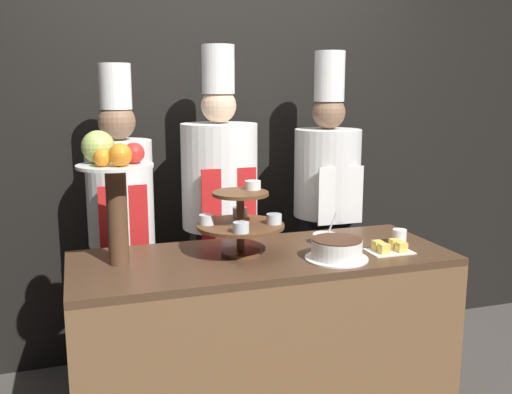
{
  "coord_description": "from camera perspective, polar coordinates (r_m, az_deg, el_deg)",
  "views": [
    {
      "loc": [
        -0.79,
        -2.04,
        1.64
      ],
      "look_at": [
        0.0,
        0.44,
        1.14
      ],
      "focal_mm": 40.0,
      "sensor_mm": 36.0,
      "label": 1
    }
  ],
  "objects": [
    {
      "name": "buffet_counter",
      "position": [
        2.78,
        0.65,
        -14.57
      ],
      "size": [
        1.72,
        0.67,
        0.89
      ],
      "color": "brown",
      "rests_on": "ground_plane"
    },
    {
      "name": "fruit_pedestal",
      "position": [
        2.48,
        -14.17,
        2.16
      ],
      "size": [
        0.32,
        0.32,
        0.57
      ],
      "color": "brown",
      "rests_on": "buffet_counter"
    },
    {
      "name": "cup_white",
      "position": [
        2.87,
        14.14,
        -3.87
      ],
      "size": [
        0.07,
        0.07,
        0.07
      ],
      "color": "white",
      "rests_on": "buffet_counter"
    },
    {
      "name": "chef_center_left",
      "position": [
        3.15,
        -3.63,
        -0.89
      ],
      "size": [
        0.42,
        0.42,
        1.86
      ],
      "color": "#38332D",
      "rests_on": "ground_plane"
    },
    {
      "name": "tiered_stand",
      "position": [
        2.58,
        -1.52,
        -2.27
      ],
      "size": [
        0.4,
        0.4,
        0.33
      ],
      "color": "brown",
      "rests_on": "buffet_counter"
    },
    {
      "name": "serving_bowl_far",
      "position": [
        2.82,
        6.94,
        -4.12
      ],
      "size": [
        0.12,
        0.12,
        0.15
      ],
      "color": "white",
      "rests_on": "buffet_counter"
    },
    {
      "name": "chef_center_right",
      "position": [
        3.37,
        7.08,
        -0.38
      ],
      "size": [
        0.38,
        0.38,
        1.84
      ],
      "color": "black",
      "rests_on": "ground_plane"
    },
    {
      "name": "chef_left",
      "position": [
        3.08,
        -13.31,
        -2.11
      ],
      "size": [
        0.34,
        0.34,
        1.76
      ],
      "color": "#28282D",
      "rests_on": "ground_plane"
    },
    {
      "name": "cake_round",
      "position": [
        2.56,
        8.07,
        -5.22
      ],
      "size": [
        0.28,
        0.28,
        0.09
      ],
      "color": "white",
      "rests_on": "buffet_counter"
    },
    {
      "name": "cake_square_tray",
      "position": [
        2.72,
        13.19,
        -4.98
      ],
      "size": [
        0.2,
        0.14,
        0.05
      ],
      "color": "white",
      "rests_on": "buffet_counter"
    },
    {
      "name": "wall_back",
      "position": [
        3.48,
        -4.6,
        7.0
      ],
      "size": [
        10.0,
        0.06,
        2.8
      ],
      "color": "black",
      "rests_on": "ground_plane"
    }
  ]
}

